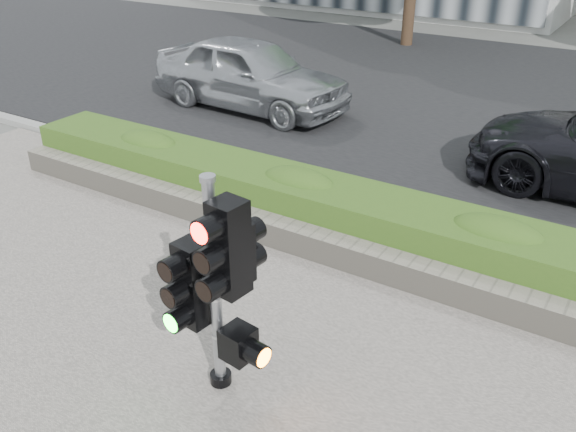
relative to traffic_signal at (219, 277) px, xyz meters
The scene contains 7 objects.
ground 1.34m from the traffic_signal, 78.26° to the left, with size 120.00×120.00×0.00m, color #51514C.
road 10.63m from the traffic_signal, 89.37° to the left, with size 60.00×13.00×0.02m, color black.
curb 3.89m from the traffic_signal, 88.20° to the left, with size 60.00×0.25×0.12m, color gray.
stone_wall 2.66m from the traffic_signal, 87.29° to the left, with size 12.00×0.32×0.34m, color gray.
hedge 3.22m from the traffic_signal, 87.86° to the left, with size 12.00×1.00×0.68m, color olive.
traffic_signal is the anchor object (origin of this frame).
car_silver 8.58m from the traffic_signal, 123.63° to the left, with size 1.79×4.45×1.52m, color #ACAEB3.
Camera 1 is at (2.73, -3.97, 4.11)m, focal length 38.00 mm.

